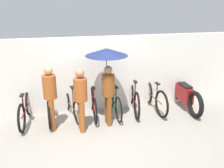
{
  "coord_description": "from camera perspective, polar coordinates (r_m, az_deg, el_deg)",
  "views": [
    {
      "loc": [
        -0.86,
        -4.84,
        3.11
      ],
      "look_at": [
        0.46,
        1.08,
        1.0
      ],
      "focal_mm": 40.0,
      "sensor_mm": 36.0,
      "label": 1
    }
  ],
  "objects": [
    {
      "name": "pedestrian_trailing",
      "position": [
        6.08,
        -1.14,
        4.45
      ],
      "size": [
        1.05,
        1.05,
        1.96
      ],
      "rotation": [
        0.0,
        0.0,
        0.08
      ],
      "color": "brown",
      "rests_on": "ground"
    },
    {
      "name": "parked_bicycle_1",
      "position": [
        6.89,
        -14.23,
        -4.82
      ],
      "size": [
        0.44,
        1.81,
        0.99
      ],
      "rotation": [
        0.0,
        0.0,
        1.6
      ],
      "color": "black",
      "rests_on": "ground"
    },
    {
      "name": "motorcycle",
      "position": [
        7.63,
        16.16,
        -2.35
      ],
      "size": [
        0.58,
        2.04,
        0.94
      ],
      "rotation": [
        0.0,
        0.0,
        1.56
      ],
      "color": "black",
      "rests_on": "ground"
    },
    {
      "name": "parked_bicycle_5",
      "position": [
        7.17,
        4.98,
        -3.17
      ],
      "size": [
        0.45,
        1.79,
        0.97
      ],
      "rotation": [
        0.0,
        0.0,
        1.43
      ],
      "color": "black",
      "rests_on": "ground"
    },
    {
      "name": "parked_bicycle_2",
      "position": [
        6.88,
        -9.31,
        -4.74
      ],
      "size": [
        0.57,
        1.65,
        1.02
      ],
      "rotation": [
        0.0,
        0.0,
        1.82
      ],
      "color": "black",
      "rests_on": "ground"
    },
    {
      "name": "parked_bicycle_3",
      "position": [
        6.88,
        -4.34,
        -4.34
      ],
      "size": [
        0.44,
        1.67,
        0.98
      ],
      "rotation": [
        0.0,
        0.0,
        1.53
      ],
      "color": "black",
      "rests_on": "ground"
    },
    {
      "name": "parked_bicycle_6",
      "position": [
        7.32,
        9.52,
        -2.9
      ],
      "size": [
        0.44,
        1.8,
        1.03
      ],
      "rotation": [
        0.0,
        0.0,
        1.62
      ],
      "color": "black",
      "rests_on": "ground"
    },
    {
      "name": "ground_plane",
      "position": [
        5.82,
        -2.15,
        -13.17
      ],
      "size": [
        30.0,
        30.0,
        0.0
      ],
      "primitive_type": "plane",
      "color": "gray"
    },
    {
      "name": "parked_bicycle_0",
      "position": [
        6.87,
        -19.18,
        -5.43
      ],
      "size": [
        0.44,
        1.72,
        1.03
      ],
      "rotation": [
        0.0,
        0.0,
        1.49
      ],
      "color": "black",
      "rests_on": "ground"
    },
    {
      "name": "back_wall",
      "position": [
        7.02,
        -4.98,
        2.15
      ],
      "size": [
        12.47,
        0.12,
        2.13
      ],
      "color": "silver",
      "rests_on": "ground"
    },
    {
      "name": "pedestrian_center",
      "position": [
        5.92,
        -7.17,
        -2.69
      ],
      "size": [
        0.32,
        0.32,
        1.58
      ],
      "rotation": [
        0.0,
        0.0,
        0.07
      ],
      "color": "#9E4C1E",
      "rests_on": "ground"
    },
    {
      "name": "pedestrian_leading",
      "position": [
        6.12,
        -13.98,
        -2.03
      ],
      "size": [
        0.32,
        0.32,
        1.64
      ],
      "rotation": [
        0.0,
        0.0,
        0.06
      ],
      "color": "#9E4C1E",
      "rests_on": "ground"
    },
    {
      "name": "parked_bicycle_4",
      "position": [
        6.95,
        0.53,
        -4.07
      ],
      "size": [
        0.44,
        1.65,
        1.07
      ],
      "rotation": [
        0.0,
        0.0,
        1.58
      ],
      "color": "black",
      "rests_on": "ground"
    }
  ]
}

